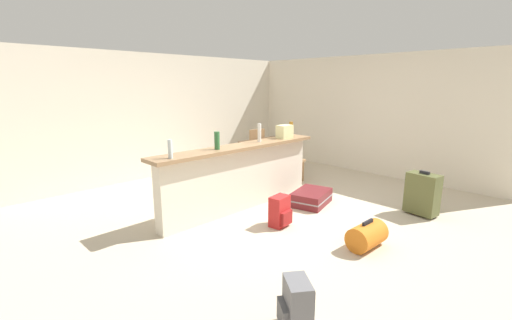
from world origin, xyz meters
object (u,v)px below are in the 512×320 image
bottle_green (217,141)px  suitcase_upright_olive (422,194)px  backpack_grey (296,306)px  bottle_white (259,133)px  bottle_clear (170,149)px  backpack_red (280,212)px  dining_chair_far_side (254,147)px  bottle_amber (291,129)px  suitcase_flat_maroon (311,197)px  grocery_bag (285,132)px  duffel_bag_orange (367,236)px  dining_chair_near_partition (289,156)px  dining_table (270,145)px

bottle_green → suitcase_upright_olive: size_ratio=0.37×
backpack_grey → bottle_white: bearing=50.4°
bottle_clear → backpack_red: 1.67m
bottle_white → dining_chair_far_side: bearing=47.8°
bottle_green → backpack_grey: size_ratio=0.60×
bottle_amber → suitcase_upright_olive: (0.49, -2.11, -0.80)m
suitcase_flat_maroon → bottle_white: bearing=128.8°
grocery_bag → duffel_bag_orange: bearing=-112.3°
grocery_bag → suitcase_upright_olive: (0.71, -2.06, -0.78)m
dining_chair_near_partition → bottle_amber: bearing=-137.8°
dining_table → dining_chair_far_side: bearing=80.5°
bottle_white → duffel_bag_orange: bearing=-96.5°
duffel_bag_orange → suitcase_upright_olive: suitcase_upright_olive is taller
bottle_clear → dining_table: 3.25m
dining_chair_near_partition → backpack_red: size_ratio=2.21×
bottle_green → grocery_bag: bottle_green is taller
bottle_clear → dining_chair_far_side: size_ratio=0.25×
dining_chair_far_side → duffel_bag_orange: size_ratio=1.89×
bottle_white → bottle_amber: 0.81m
bottle_green → suitcase_upright_olive: 3.09m
bottle_green → backpack_red: bearing=-65.6°
bottle_clear → bottle_white: 1.64m
dining_chair_near_partition → backpack_grey: 4.21m
bottle_green → bottle_amber: (1.68, 0.05, 0.00)m
grocery_bag → suitcase_upright_olive: bearing=-71.1°
duffel_bag_orange → backpack_red: bearing=102.4°
dining_table → suitcase_flat_maroon: (-0.84, -1.70, -0.54)m
bottle_clear → dining_chair_far_side: (3.10, 1.70, -0.60)m
bottle_green → backpack_red: size_ratio=0.60×
grocery_bag → bottle_clear: bearing=-178.1°
bottle_clear → duffel_bag_orange: bottle_clear is taller
grocery_bag → duffel_bag_orange: (-0.82, -2.00, -0.96)m
bottle_white → grocery_bag: size_ratio=1.12×
bottle_clear → backpack_red: bearing=-34.0°
bottle_clear → backpack_grey: bearing=-96.5°
suitcase_flat_maroon → backpack_red: size_ratio=2.11×
bottle_green → suitcase_flat_maroon: size_ratio=0.28×
grocery_bag → backpack_red: 1.65m
duffel_bag_orange → backpack_grey: (-1.67, -0.28, 0.05)m
bottle_white → suitcase_upright_olive: bottle_white is taller
bottle_clear → bottle_white: bottle_white is taller
bottle_white → duffel_bag_orange: size_ratio=0.59×
bottle_green → dining_chair_far_side: bearing=35.1°
dining_chair_far_side → backpack_grey: size_ratio=2.21×
bottle_white → bottle_green: bearing=-178.4°
bottle_green → backpack_red: 1.31m
bottle_green → dining_table: 2.52m
bottle_amber → backpack_red: size_ratio=0.62×
bottle_amber → bottle_clear: bearing=-177.2°
dining_table → backpack_grey: bearing=-134.4°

